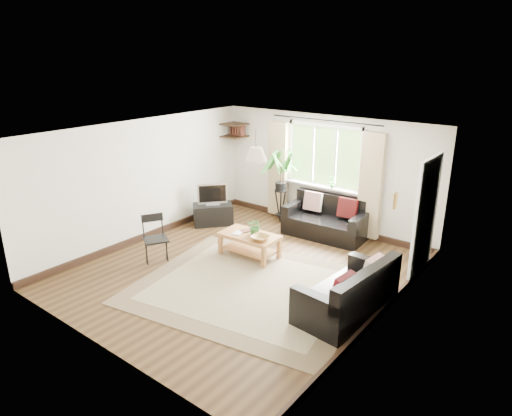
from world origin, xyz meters
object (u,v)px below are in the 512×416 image
Objects in this scene: sofa_right at (347,289)px; coffee_table at (250,245)px; sofa_back at (326,218)px; palm_stand at (281,187)px; folding_chair at (156,240)px; tv_stand at (213,214)px.

sofa_right is 2.40m from coffee_table.
sofa_right is at bearing -58.00° from sofa_back.
palm_stand is at bearing -124.95° from sofa_right.
sofa_back is 2.92m from sofa_right.
palm_stand is 3.11m from folding_chair.
tv_stand is 2.11m from folding_chair.
palm_stand reaches higher than sofa_right.
sofa_back reaches higher than coffee_table.
coffee_table is at bearing -72.27° from palm_stand.
palm_stand reaches higher than coffee_table.
sofa_right is 1.89× the size of folding_chair.
sofa_right is 4.26m from tv_stand.
tv_stand is 0.98× the size of folding_chair.
folding_chair is (0.52, -2.04, 0.20)m from tv_stand.
palm_stand reaches higher than sofa_back.
tv_stand is at bearing 42.93° from folding_chair.
coffee_table is at bearing -15.34° from folding_chair.
sofa_back is at bearing 70.54° from coffee_table.
tv_stand reaches higher than coffee_table.
sofa_right is at bearing -15.73° from coffee_table.
tv_stand is at bearing 153.73° from coffee_table.
sofa_back reaches higher than tv_stand.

